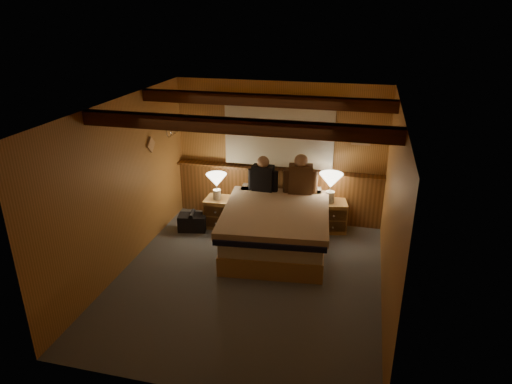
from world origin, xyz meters
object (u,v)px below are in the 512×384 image
(person_right, at_px, (301,177))
(duffel_bag, at_px, (192,222))
(lamp_right, at_px, (331,182))
(nightstand_left, at_px, (220,212))
(nightstand_right, at_px, (332,216))
(bed, at_px, (276,227))
(lamp_left, at_px, (217,182))
(person_left, at_px, (263,176))

(person_right, relative_size, duffel_bag, 1.35)
(lamp_right, height_order, duffel_bag, lamp_right)
(nightstand_left, relative_size, nightstand_right, 0.93)
(bed, bearing_deg, lamp_left, 150.85)
(person_left, height_order, duffel_bag, person_left)
(lamp_right, xyz_separation_m, person_right, (-0.48, -0.11, 0.09))
(lamp_left, relative_size, duffel_bag, 0.89)
(nightstand_right, bearing_deg, bed, -145.84)
(nightstand_right, xyz_separation_m, duffel_bag, (-2.27, -0.57, -0.11))
(nightstand_left, height_order, nightstand_right, nightstand_right)
(bed, distance_m, person_left, 0.93)
(bed, relative_size, lamp_left, 4.80)
(nightstand_right, distance_m, person_left, 1.34)
(duffel_bag, bearing_deg, person_right, 2.46)
(lamp_left, xyz_separation_m, person_left, (0.75, 0.16, 0.10))
(duffel_bag, bearing_deg, bed, -20.97)
(nightstand_left, xyz_separation_m, duffel_bag, (-0.40, -0.26, -0.11))
(person_right, bearing_deg, lamp_left, -179.56)
(lamp_left, distance_m, person_left, 0.78)
(person_right, bearing_deg, duffel_bag, -173.99)
(bed, distance_m, duffel_bag, 1.52)
(bed, height_order, lamp_left, lamp_left)
(lamp_right, xyz_separation_m, person_left, (-1.10, -0.15, 0.06))
(nightstand_right, relative_size, person_right, 0.80)
(lamp_left, height_order, duffel_bag, lamp_left)
(bed, relative_size, lamp_right, 4.30)
(nightstand_left, distance_m, lamp_right, 1.95)
(lamp_left, bearing_deg, lamp_right, 9.37)
(lamp_left, relative_size, lamp_right, 0.89)
(bed, distance_m, lamp_left, 1.30)
(bed, xyz_separation_m, nightstand_left, (-1.09, 0.51, -0.10))
(lamp_left, bearing_deg, bed, -23.39)
(bed, relative_size, person_right, 3.16)
(duffel_bag, bearing_deg, lamp_right, 2.16)
(bed, xyz_separation_m, lamp_right, (0.74, 0.79, 0.51))
(nightstand_left, xyz_separation_m, person_right, (1.34, 0.17, 0.70))
(lamp_left, bearing_deg, nightstand_left, 52.36)
(person_right, bearing_deg, person_left, 175.80)
(person_left, bearing_deg, nightstand_right, 10.10)
(duffel_bag, bearing_deg, lamp_left, 20.24)
(nightstand_right, bearing_deg, lamp_right, -159.71)
(nightstand_right, distance_m, lamp_left, 2.01)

